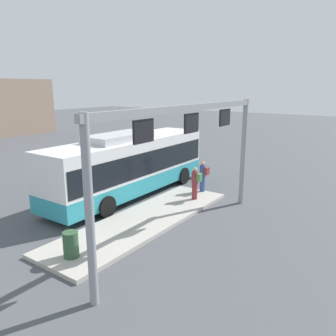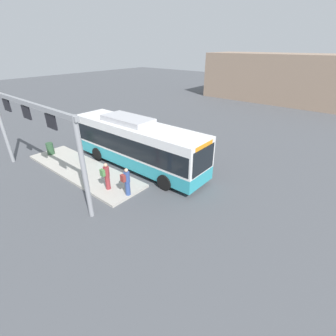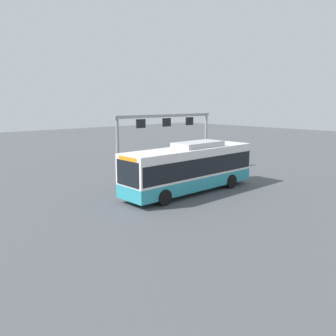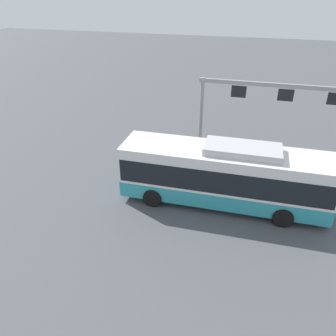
% 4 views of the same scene
% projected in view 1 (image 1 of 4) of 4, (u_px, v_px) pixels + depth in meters
% --- Properties ---
extents(ground_plane, '(120.00, 120.00, 0.00)m').
position_uv_depth(ground_plane, '(131.00, 195.00, 18.38)').
color(ground_plane, '#4C4F54').
extents(platform_curb, '(10.00, 2.80, 0.16)m').
position_uv_depth(platform_curb, '(145.00, 220.00, 14.75)').
color(platform_curb, '#B2ADA3').
rests_on(platform_curb, ground).
extents(bus_main, '(10.60, 2.76, 3.46)m').
position_uv_depth(bus_main, '(130.00, 163.00, 17.95)').
color(bus_main, teal).
rests_on(bus_main, ground).
extents(person_boarding, '(0.35, 0.53, 1.67)m').
position_uv_depth(person_boarding, '(203.00, 176.00, 18.27)').
color(person_boarding, '#334C8C').
rests_on(person_boarding, platform_curb).
extents(person_waiting_near, '(0.34, 0.52, 1.67)m').
position_uv_depth(person_waiting_near, '(195.00, 182.00, 16.99)').
color(person_waiting_near, maroon).
rests_on(person_waiting_near, platform_curb).
extents(platform_sign_gantry, '(10.35, 0.24, 5.20)m').
position_uv_depth(platform_sign_gantry, '(191.00, 142.00, 12.24)').
color(platform_sign_gantry, gray).
rests_on(platform_sign_gantry, ground).
extents(trash_bin, '(0.52, 0.52, 0.90)m').
position_uv_depth(trash_bin, '(71.00, 244.00, 11.28)').
color(trash_bin, '#2D5133').
rests_on(trash_bin, platform_curb).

